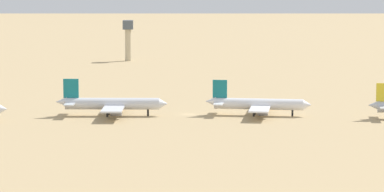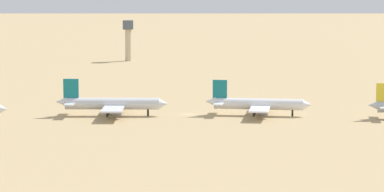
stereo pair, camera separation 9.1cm
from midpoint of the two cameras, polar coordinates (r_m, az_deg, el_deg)
ground at (r=311.98m, az=-0.20°, el=-1.08°), size 4000.00×4000.00×0.00m
parked_jet_teal_2 at (r=308.85m, az=-4.80°, el=-0.46°), size 35.94×30.14×11.89m
parked_jet_teal_3 at (r=309.18m, az=3.87°, el=-0.48°), size 34.14×29.04×11.29m
control_tower at (r=491.05m, az=-3.79°, el=3.52°), size 5.20×5.20×20.58m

